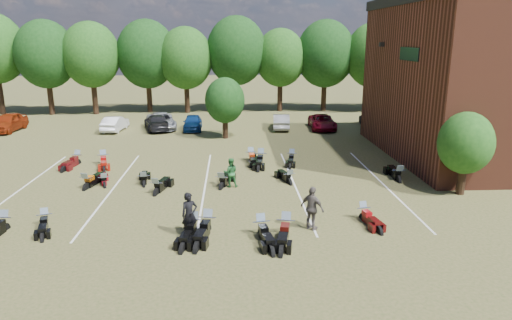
{
  "coord_description": "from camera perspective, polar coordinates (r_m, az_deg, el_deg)",
  "views": [
    {
      "loc": [
        -1.48,
        -21.16,
        7.99
      ],
      "look_at": [
        -0.11,
        4.0,
        1.2
      ],
      "focal_mm": 32.0,
      "sensor_mm": 36.0,
      "label": 1
    }
  ],
  "objects": [
    {
      "name": "motorcycle_17",
      "position": [
        30.41,
        -0.64,
        -0.15
      ],
      "size": [
        0.99,
        2.42,
        1.31
      ],
      "primitive_type": null,
      "rotation": [
        0.0,
        0.0,
        0.1
      ],
      "color": "black",
      "rests_on": "ground"
    },
    {
      "name": "motorcycle_3",
      "position": [
        19.24,
        0.65,
        -9.45
      ],
      "size": [
        1.14,
        2.45,
        1.32
      ],
      "primitive_type": null,
      "rotation": [
        0.0,
        0.0,
        0.17
      ],
      "color": "black",
      "rests_on": "ground"
    },
    {
      "name": "motorcycle_7",
      "position": [
        26.59,
        -18.38,
        -3.2
      ],
      "size": [
        1.3,
        2.16,
        1.15
      ],
      "primitive_type": null,
      "rotation": [
        0.0,
        0.0,
        3.48
      ],
      "color": "#A10B16",
      "rests_on": "ground"
    },
    {
      "name": "motorcycle_9",
      "position": [
        26.15,
        -13.81,
        -3.16
      ],
      "size": [
        0.96,
        2.2,
        1.19
      ],
      "primitive_type": null,
      "rotation": [
        0.0,
        0.0,
        3.28
      ],
      "color": "black",
      "rests_on": "ground"
    },
    {
      "name": "car_4",
      "position": [
        41.01,
        -7.92,
        4.66
      ],
      "size": [
        1.73,
        4.01,
        1.35
      ],
      "primitive_type": "imported",
      "rotation": [
        0.0,
        0.0,
        0.03
      ],
      "color": "navy",
      "rests_on": "ground"
    },
    {
      "name": "person_grey",
      "position": [
        19.63,
        7.04,
        -6.01
      ],
      "size": [
        1.15,
        1.12,
        1.93
      ],
      "primitive_type": "imported",
      "rotation": [
        0.0,
        0.0,
        2.39
      ],
      "color": "#564E49",
      "rests_on": "ground"
    },
    {
      "name": "motorcycle_19",
      "position": [
        30.75,
        -0.52,
        0.02
      ],
      "size": [
        1.07,
        2.09,
        1.11
      ],
      "primitive_type": null,
      "rotation": [
        0.0,
        0.0,
        0.23
      ],
      "color": "black",
      "rests_on": "ground"
    },
    {
      "name": "motorcycle_11",
      "position": [
        25.04,
        -4.31,
        -3.57
      ],
      "size": [
        1.36,
        2.48,
        1.32
      ],
      "primitive_type": null,
      "rotation": [
        0.0,
        0.0,
        2.87
      ],
      "color": "black",
      "rests_on": "ground"
    },
    {
      "name": "person_green",
      "position": [
        25.06,
        -3.2,
        -1.57
      ],
      "size": [
        0.82,
        0.65,
        1.63
      ],
      "primitive_type": "imported",
      "rotation": [
        0.0,
        0.0,
        3.18
      ],
      "color": "#276931",
      "rests_on": "ground"
    },
    {
      "name": "motorcycle_18",
      "position": [
        29.87,
        0.6,
        -0.43
      ],
      "size": [
        1.14,
        2.58,
        1.39
      ],
      "primitive_type": null,
      "rotation": [
        0.0,
        0.0,
        -0.14
      ],
      "color": "black",
      "rests_on": "ground"
    },
    {
      "name": "car_0",
      "position": [
        45.56,
        -28.61,
        4.15
      ],
      "size": [
        2.0,
        4.71,
        1.59
      ],
      "primitive_type": "imported",
      "rotation": [
        0.0,
        0.0,
        -0.03
      ],
      "color": "maroon",
      "rests_on": "ground"
    },
    {
      "name": "young_tree_near_building",
      "position": [
        25.73,
        24.74,
        1.93
      ],
      "size": [
        2.8,
        2.8,
        4.16
      ],
      "color": "black",
      "rests_on": "ground"
    },
    {
      "name": "motorcycle_20",
      "position": [
        30.33,
        4.47,
        -0.24
      ],
      "size": [
        1.09,
        2.25,
        1.2
      ],
      "primitive_type": null,
      "rotation": [
        0.0,
        0.0,
        -0.19
      ],
      "color": "black",
      "rests_on": "ground"
    },
    {
      "name": "motorcycle_1",
      "position": [
        22.45,
        -28.86,
        -7.74
      ],
      "size": [
        0.87,
        2.29,
        1.25
      ],
      "primitive_type": null,
      "rotation": [
        0.0,
        0.0,
        -0.07
      ],
      "color": "black",
      "rests_on": "ground"
    },
    {
      "name": "car_6",
      "position": [
        41.43,
        8.28,
        4.72
      ],
      "size": [
        2.37,
        4.76,
        1.29
      ],
      "primitive_type": "imported",
      "rotation": [
        0.0,
        0.0,
        -0.05
      ],
      "color": "#5B0513",
      "rests_on": "ground"
    },
    {
      "name": "motorcycle_8",
      "position": [
        26.51,
        -20.4,
        -3.44
      ],
      "size": [
        1.3,
        2.49,
        1.33
      ],
      "primitive_type": null,
      "rotation": [
        0.0,
        0.0,
        2.9
      ],
      "color": "black",
      "rests_on": "ground"
    },
    {
      "name": "car_7",
      "position": [
        43.46,
        14.79,
        4.99
      ],
      "size": [
        2.14,
        5.15,
        1.49
      ],
      "primitive_type": "imported",
      "rotation": [
        0.0,
        0.0,
        3.15
      ],
      "color": "#3E3F43",
      "rests_on": "ground"
    },
    {
      "name": "car_5",
      "position": [
        41.19,
        3.17,
        4.82
      ],
      "size": [
        1.76,
        4.16,
        1.34
      ],
      "primitive_type": "imported",
      "rotation": [
        0.0,
        0.0,
        3.05
      ],
      "color": "#ACADA8",
      "rests_on": "ground"
    },
    {
      "name": "motorcycle_6",
      "position": [
        21.39,
        13.23,
        -7.27
      ],
      "size": [
        1.02,
        2.19,
        1.18
      ],
      "primitive_type": null,
      "rotation": [
        0.0,
        0.0,
        0.17
      ],
      "color": "#3E0808",
      "rests_on": "ground"
    },
    {
      "name": "motorcycle_14",
      "position": [
        31.85,
        -21.39,
        -0.51
      ],
      "size": [
        1.17,
        2.45,
        1.31
      ],
      "primitive_type": null,
      "rotation": [
        0.0,
        0.0,
        -0.19
      ],
      "color": "#43090C",
      "rests_on": "ground"
    },
    {
      "name": "motorcycle_5",
      "position": [
        19.34,
        3.73,
        -9.35
      ],
      "size": [
        1.29,
        2.58,
        1.38
      ],
      "primitive_type": null,
      "rotation": [
        0.0,
        0.0,
        -0.21
      ],
      "color": "black",
      "rests_on": "ground"
    },
    {
      "name": "motorcycle_0",
      "position": [
        22.13,
        -24.79,
        -7.55
      ],
      "size": [
        1.21,
        2.16,
        1.15
      ],
      "primitive_type": null,
      "rotation": [
        0.0,
        0.0,
        0.29
      ],
      "color": "black",
      "rests_on": "ground"
    },
    {
      "name": "person_black",
      "position": [
        19.08,
        -8.32,
        -6.77
      ],
      "size": [
        0.81,
        0.69,
        1.88
      ],
      "primitive_type": "imported",
      "rotation": [
        0.0,
        0.0,
        0.41
      ],
      "color": "black",
      "rests_on": "ground"
    },
    {
      "name": "motorcycle_4",
      "position": [
        19.69,
        -6.05,
        -8.95
      ],
      "size": [
        1.25,
        2.58,
        1.38
      ],
      "primitive_type": null,
      "rotation": [
        0.0,
        0.0,
        -0.19
      ],
      "color": "black",
      "rests_on": "ground"
    },
    {
      "name": "tree_line",
      "position": [
        50.19,
        -2.63,
        13.15
      ],
      "size": [
        56.0,
        6.0,
        9.79
      ],
      "color": "black",
      "rests_on": "ground"
    },
    {
      "name": "motorcycle_13",
      "position": [
        27.39,
        17.36,
        -2.59
      ],
      "size": [
        0.88,
        2.52,
        1.39
      ],
      "primitive_type": null,
      "rotation": [
        0.0,
        0.0,
        3.11
      ],
      "color": "black",
      "rests_on": "ground"
    },
    {
      "name": "car_3",
      "position": [
        41.64,
        -12.29,
        4.63
      ],
      "size": [
        3.09,
        5.01,
        1.36
      ],
      "primitive_type": "imported",
      "rotation": [
        0.0,
        0.0,
        3.41
      ],
      "color": "black",
      "rests_on": "ground"
    },
    {
      "name": "car_1",
      "position": [
        42.12,
        -17.24,
        4.37
      ],
      "size": [
        1.71,
        4.04,
        1.3
      ],
      "primitive_type": "imported",
      "rotation": [
        0.0,
        0.0,
        3.05
      ],
      "color": "silver",
      "rests_on": "ground"
    },
    {
      "name": "parking_lines",
      "position": [
        25.49,
        -6.38,
        -3.27
      ],
      "size": [
        20.1,
        14.0,
        0.01
      ],
      "color": "silver",
      "rests_on": "ground"
    },
    {
      "name": "ground",
      "position": [
        22.67,
        0.83,
        -5.56
      ],
      "size": [
        160.0,
        160.0,
        0.0
      ],
      "primitive_type": "plane",
      "color": "brown",
      "rests_on": "ground"
    },
    {
      "name": "motorcycle_12",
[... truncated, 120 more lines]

